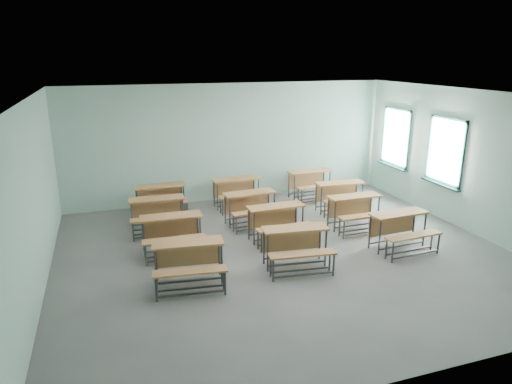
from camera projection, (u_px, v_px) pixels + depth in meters
room at (289, 178)px, 8.95m from camera, size 9.04×8.04×3.24m
desk_unit_r0c0 at (189, 258)px, 7.95m from camera, size 1.34×0.98×0.78m
desk_unit_r0c1 at (297, 242)px, 8.61m from camera, size 1.33×0.97×0.78m
desk_unit_r0c2 at (401, 226)px, 9.43m from camera, size 1.29×0.91×0.78m
desk_unit_r1c0 at (172, 229)px, 9.26m from camera, size 1.27×0.87×0.78m
desk_unit_r1c1 at (278, 218)px, 9.87m from camera, size 1.27×0.88×0.78m
desk_unit_r1c2 at (356, 207)px, 10.57m from camera, size 1.24×0.84×0.78m
desk_unit_r2c0 at (157, 210)px, 10.39m from camera, size 1.28×0.89×0.78m
desk_unit_r2c1 at (252, 204)px, 10.83m from camera, size 1.30×0.92×0.78m
desk_unit_r2c2 at (341, 193)px, 11.67m from camera, size 1.29×0.90×0.78m
desk_unit_r3c0 at (161, 196)px, 11.41m from camera, size 1.25×0.85×0.78m
desk_unit_r3c1 at (238, 189)px, 12.05m from camera, size 1.28×0.89×0.78m
desk_unit_r3c2 at (312, 180)px, 12.85m from camera, size 1.31×0.94×0.78m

